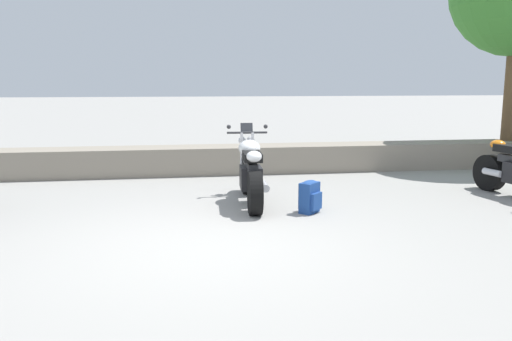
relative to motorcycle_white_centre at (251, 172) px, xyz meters
The scene contains 4 objects.
ground_plane 2.25m from the motorcycle_white_centre, 111.17° to the right, with size 120.00×120.00×0.00m, color gray.
stone_wall 2.87m from the motorcycle_white_centre, 106.04° to the left, with size 36.00×0.80×0.55m, color gray.
motorcycle_white_centre is the anchor object (origin of this frame).
rider_backpack 1.08m from the motorcycle_white_centre, 44.95° to the right, with size 0.35×0.35×0.47m.
Camera 1 is at (-0.32, -5.75, 1.85)m, focal length 36.61 mm.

